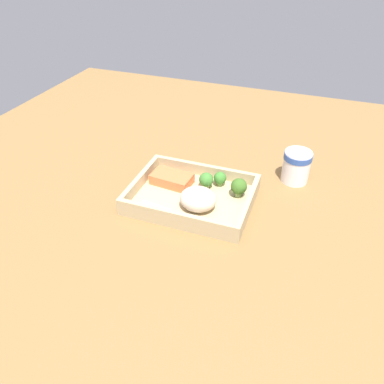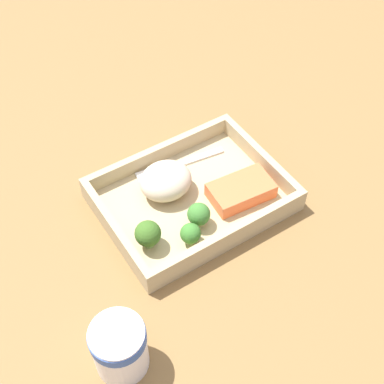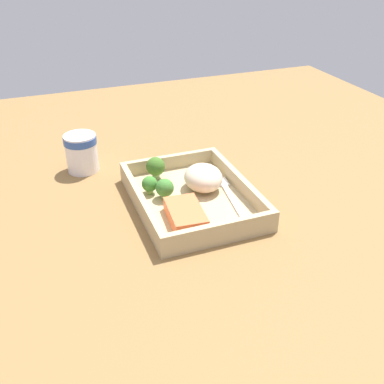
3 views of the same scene
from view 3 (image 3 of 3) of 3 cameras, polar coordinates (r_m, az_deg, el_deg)
name	(u,v)px [view 3 (image 3 of 3)]	position (r cm, az deg, el deg)	size (l,w,h in cm)	color
ground_plane	(192,208)	(88.96, 0.00, -2.05)	(160.00, 160.00, 2.00)	olive
takeout_tray	(192,201)	(88.10, 0.00, -1.18)	(28.78, 21.77, 1.20)	tan
tray_rim	(192,192)	(87.00, 0.00, 0.02)	(28.78, 21.77, 3.06)	tan
salmon_fillet	(186,215)	(80.57, -0.83, -2.92)	(10.06, 5.96, 2.59)	#F16E3D
mashed_potatoes	(203,178)	(89.81, 1.45, 1.82)	(8.55, 7.62, 5.16)	beige
broccoli_floret_1	(156,167)	(93.90, -4.64, 3.20)	(3.94, 3.94, 4.85)	#7DA15C
broccoli_floret_2	(150,184)	(88.86, -5.41, 0.99)	(3.14, 3.14, 3.75)	#7CA152
broccoli_floret_3	(165,188)	(86.83, -3.48, 0.49)	(3.56, 3.56, 4.20)	#8BA764
fork	(229,194)	(89.16, 4.76, -0.26)	(15.88, 3.75, 0.44)	white
paper_cup	(81,151)	(101.72, -13.87, 5.09)	(7.10, 7.10, 8.47)	white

